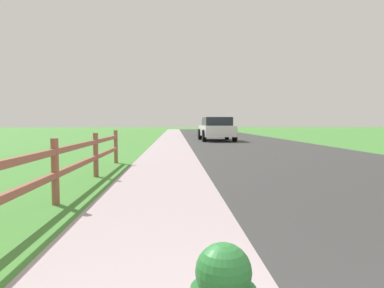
# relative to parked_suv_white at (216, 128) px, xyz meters

# --- Properties ---
(ground_plane) EXTENTS (120.00, 120.00, 0.00)m
(ground_plane) POSITION_rel_parked_suv_white_xyz_m (-1.99, 2.58, -0.80)
(ground_plane) COLOR #468737
(road_asphalt) EXTENTS (7.00, 66.00, 0.01)m
(road_asphalt) POSITION_rel_parked_suv_white_xyz_m (1.51, 4.58, -0.80)
(road_asphalt) COLOR #373737
(road_asphalt) RESTS_ON ground
(curb_concrete) EXTENTS (6.00, 66.00, 0.01)m
(curb_concrete) POSITION_rel_parked_suv_white_xyz_m (-4.99, 4.58, -0.80)
(curb_concrete) COLOR #AA999E
(curb_concrete) RESTS_ON ground
(grass_verge) EXTENTS (5.00, 66.00, 0.00)m
(grass_verge) POSITION_rel_parked_suv_white_xyz_m (-6.49, 4.58, -0.80)
(grass_verge) COLOR #468737
(grass_verge) RESTS_ON ground
(rail_fence) EXTENTS (0.11, 10.39, 0.98)m
(rail_fence) POSITION_rel_parked_suv_white_xyz_m (-4.49, -17.58, -0.23)
(rail_fence) COLOR #925441
(rail_fence) RESTS_ON ground
(parked_suv_white) EXTENTS (2.22, 4.63, 1.54)m
(parked_suv_white) POSITION_rel_parked_suv_white_xyz_m (0.00, 0.00, 0.00)
(parked_suv_white) COLOR white
(parked_suv_white) RESTS_ON ground
(parked_car_blue) EXTENTS (2.15, 4.77, 1.40)m
(parked_car_blue) POSITION_rel_parked_suv_white_xyz_m (0.67, 9.13, -0.07)
(parked_car_blue) COLOR navy
(parked_car_blue) RESTS_ON ground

